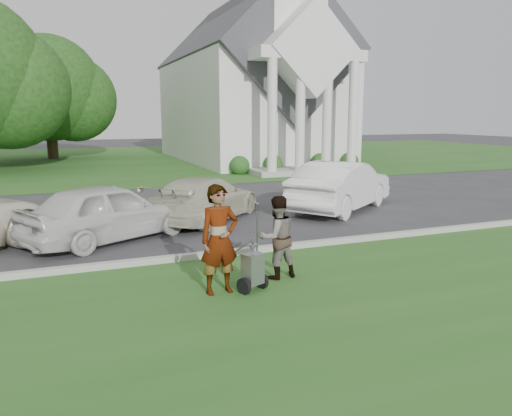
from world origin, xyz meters
TOP-DOWN VIEW (x-y plane):
  - ground at (0.00, 0.00)m, footprint 120.00×120.00m
  - grass_strip at (0.00, -3.00)m, footprint 80.00×7.00m
  - church_lawn at (0.00, 27.00)m, footprint 80.00×30.00m
  - curb at (0.00, 0.55)m, footprint 80.00×0.18m
  - church at (9.00, 23.11)m, footprint 9.19×19.00m
  - tree_back at (-4.01, 29.99)m, footprint 9.61×7.60m
  - striping_cart at (-0.62, -1.83)m, footprint 0.80×1.12m
  - person_left at (-1.19, -1.69)m, footprint 0.76×0.53m
  - person_right at (0.11, -1.29)m, footprint 0.86×0.71m
  - parking_meter_near at (0.21, 0.00)m, footprint 0.09×0.08m
  - car_b at (-2.65, 3.04)m, footprint 4.76×3.68m
  - car_c at (0.35, 4.58)m, footprint 4.59×4.61m
  - car_d at (5.08, 4.48)m, footprint 5.13×4.38m

SIDE VIEW (x-z plane):
  - ground at x=0.00m, z-range 0.00..0.00m
  - grass_strip at x=0.00m, z-range 0.00..0.01m
  - church_lawn at x=0.00m, z-range 0.00..0.01m
  - curb at x=0.00m, z-range 0.00..0.15m
  - striping_cart at x=-0.62m, z-range -0.07..0.90m
  - car_c at x=0.35m, z-range 0.00..1.34m
  - car_b at x=-2.65m, z-range 0.00..1.51m
  - person_right at x=0.11m, z-range 0.00..1.64m
  - parking_meter_near at x=0.21m, z-range 0.17..1.47m
  - car_d at x=5.08m, z-range 0.00..1.67m
  - person_left at x=-1.19m, z-range 0.00..1.97m
  - tree_back at x=-4.01m, z-range 0.28..9.17m
  - church at x=9.00m, z-range -6.11..17.99m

